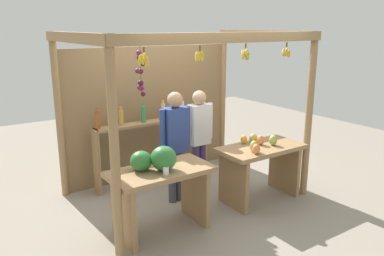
{
  "coord_description": "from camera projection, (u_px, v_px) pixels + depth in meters",
  "views": [
    {
      "loc": [
        -2.95,
        -4.55,
        2.45
      ],
      "look_at": [
        0.0,
        -0.2,
        1.07
      ],
      "focal_mm": 36.51,
      "sensor_mm": 36.0,
      "label": 1
    }
  ],
  "objects": [
    {
      "name": "ground_plane",
      "position": [
        185.0,
        194.0,
        5.86
      ],
      "size": [
        12.0,
        12.0,
        0.0
      ],
      "primitive_type": "plane",
      "color": "gray",
      "rests_on": "ground"
    },
    {
      "name": "fruit_counter_right",
      "position": [
        260.0,
        160.0,
        5.56
      ],
      "size": [
        1.25,
        0.64,
        0.96
      ],
      "color": "#99754C",
      "rests_on": "ground"
    },
    {
      "name": "bottle_shelf_unit",
      "position": [
        153.0,
        134.0,
        6.19
      ],
      "size": [
        1.98,
        0.22,
        1.31
      ],
      "color": "#99754C",
      "rests_on": "ground"
    },
    {
      "name": "market_stall",
      "position": [
        168.0,
        98.0,
        5.87
      ],
      "size": [
        3.09,
        2.08,
        2.38
      ],
      "color": "#99754C",
      "rests_on": "ground"
    },
    {
      "name": "vendor_woman",
      "position": [
        199.0,
        131.0,
        5.86
      ],
      "size": [
        0.48,
        0.21,
        1.53
      ],
      "rotation": [
        0.0,
        0.0,
        0.0
      ],
      "color": "#47356E",
      "rests_on": "ground"
    },
    {
      "name": "vendor_man",
      "position": [
        175.0,
        137.0,
        5.4
      ],
      "size": [
        0.48,
        0.22,
        1.59
      ],
      "rotation": [
        0.0,
        0.0,
        0.18
      ],
      "color": "#454453",
      "rests_on": "ground"
    },
    {
      "name": "fruit_counter_left",
      "position": [
        159.0,
        179.0,
        4.64
      ],
      "size": [
        1.25,
        0.64,
        1.1
      ],
      "color": "#99754C",
      "rests_on": "ground"
    }
  ]
}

